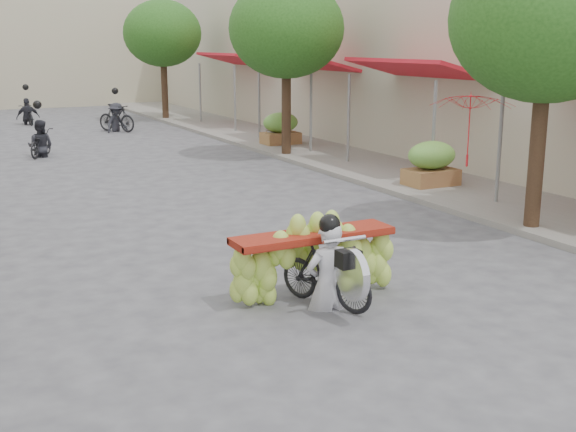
{
  "coord_description": "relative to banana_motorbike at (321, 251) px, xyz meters",
  "views": [
    {
      "loc": [
        -4.42,
        -5.43,
        3.4
      ],
      "look_at": [
        -0.09,
        3.08,
        1.1
      ],
      "focal_mm": 45.0,
      "sensor_mm": 36.0,
      "label": 1
    }
  ],
  "objects": [
    {
      "name": "ground",
      "position": [
        -0.12,
        -2.53,
        -0.72
      ],
      "size": [
        120.0,
        120.0,
        0.0
      ],
      "primitive_type": "plane",
      "color": "#55555A",
      "rests_on": "ground"
    },
    {
      "name": "street_tree_mid",
      "position": [
        5.28,
        11.47,
        3.07
      ],
      "size": [
        3.4,
        3.4,
        5.25
      ],
      "color": "#3A2719",
      "rests_on": "ground"
    },
    {
      "name": "produce_crate_mid",
      "position": [
        6.08,
        5.47,
        -0.0
      ],
      "size": [
        1.2,
        0.88,
        1.16
      ],
      "color": "brown",
      "rests_on": "ground"
    },
    {
      "name": "shophouse_row_right",
      "position": [
        11.87,
        11.47,
        2.28
      ],
      "size": [
        9.77,
        40.0,
        6.0
      ],
      "color": "#B6AE96",
      "rests_on": "ground"
    },
    {
      "name": "banana_motorbike",
      "position": [
        0.0,
        0.0,
        0.0
      ],
      "size": [
        2.27,
        1.76,
        2.13
      ],
      "color": "black",
      "rests_on": "ground"
    },
    {
      "name": "market_umbrella",
      "position": [
        5.88,
        3.94,
        1.69
      ],
      "size": [
        2.34,
        2.34,
        1.61
      ],
      "rotation": [
        0.0,
        0.0,
        0.42
      ],
      "color": "red",
      "rests_on": "ground"
    },
    {
      "name": "far_building",
      "position": [
        -0.12,
        35.47,
        2.78
      ],
      "size": [
        20.0,
        6.0,
        7.0
      ],
      "primitive_type": "cube",
      "color": "#B8AE91",
      "rests_on": "ground"
    },
    {
      "name": "bg_motorbike_c",
      "position": [
        -0.46,
        24.44,
        0.12
      ],
      "size": [
        1.02,
        1.46,
        1.95
      ],
      "color": "black",
      "rests_on": "ground"
    },
    {
      "name": "bg_motorbike_a",
      "position": [
        -1.36,
        15.0,
        0.05
      ],
      "size": [
        1.19,
        1.55,
        1.95
      ],
      "color": "black",
      "rests_on": "ground"
    },
    {
      "name": "street_tree_near",
      "position": [
        5.28,
        1.47,
        3.07
      ],
      "size": [
        3.4,
        3.4,
        5.25
      ],
      "color": "#3A2719",
      "rests_on": "ground"
    },
    {
      "name": "sidewalk_right",
      "position": [
        6.88,
        12.47,
        -0.66
      ],
      "size": [
        4.0,
        60.0,
        0.12
      ],
      "primitive_type": "cube",
      "color": "gray",
      "rests_on": "ground"
    },
    {
      "name": "pedestrian",
      "position": [
        5.91,
        13.74,
        0.26
      ],
      "size": [
        0.98,
        0.82,
        1.71
      ],
      "rotation": [
        0.0,
        0.0,
        3.6
      ],
      "color": "silver",
      "rests_on": "ground"
    },
    {
      "name": "bg_motorbike_b",
      "position": [
        2.29,
        20.28,
        0.11
      ],
      "size": [
        1.44,
        1.81,
        1.95
      ],
      "color": "black",
      "rests_on": "ground"
    },
    {
      "name": "produce_crate_far",
      "position": [
        6.08,
        13.47,
        -0.0
      ],
      "size": [
        1.2,
        0.88,
        1.16
      ],
      "color": "brown",
      "rests_on": "ground"
    },
    {
      "name": "street_tree_far",
      "position": [
        5.28,
        23.47,
        3.07
      ],
      "size": [
        3.4,
        3.4,
        5.25
      ],
      "color": "#3A2719",
      "rests_on": "ground"
    }
  ]
}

